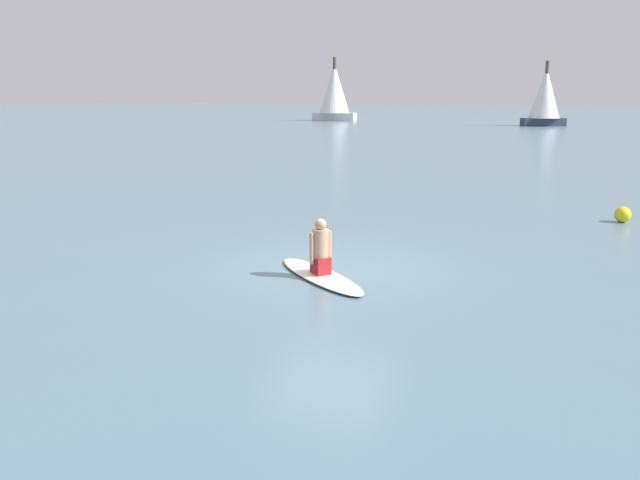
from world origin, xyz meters
The scene contains 6 objects.
ground_plane centered at (0.00, 0.00, 0.00)m, with size 400.00×400.00×0.00m, color slate.
surfboard centered at (0.15, -0.70, 0.04)m, with size 2.74×0.66×0.08m, color silver.
person_paddler centered at (0.15, -0.70, 0.53)m, with size 0.42×0.40×0.99m.
sailboat_distant centered at (-6.04, 61.65, 3.13)m, with size 4.55×4.42×6.66m.
sailboat_far_right centered at (-32.10, 64.47, 3.70)m, with size 5.65×4.36×7.85m.
buoy_marker centered at (4.57, 7.39, 0.20)m, with size 0.41×0.41×0.41m, color yellow.
Camera 1 is at (5.26, -10.42, 3.15)m, focal length 36.19 mm.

